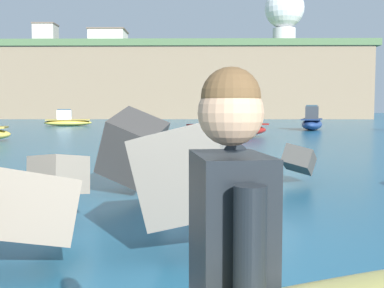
{
  "coord_description": "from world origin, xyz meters",
  "views": [
    {
      "loc": [
        0.27,
        -5.91,
        1.88
      ],
      "look_at": [
        0.19,
        0.5,
        1.4
      ],
      "focal_mm": 44.04,
      "sensor_mm": 36.0,
      "label": 1
    }
  ],
  "objects_px": {
    "boat_near_left": "(67,121)",
    "boat_far_centre": "(227,127)",
    "station_building_west": "(108,41)",
    "radar_dome": "(284,12)",
    "boat_mid_right": "(312,122)",
    "station_building_central": "(46,39)",
    "boat_mid_left": "(239,121)"
  },
  "relations": [
    {
      "from": "radar_dome",
      "to": "station_building_west",
      "type": "bearing_deg",
      "value": 166.66
    },
    {
      "from": "station_building_west",
      "to": "radar_dome",
      "type": "bearing_deg",
      "value": -13.34
    },
    {
      "from": "station_building_west",
      "to": "boat_far_centre",
      "type": "bearing_deg",
      "value": -73.51
    },
    {
      "from": "boat_far_centre",
      "to": "station_building_west",
      "type": "distance_m",
      "value": 76.15
    },
    {
      "from": "boat_near_left",
      "to": "boat_far_centre",
      "type": "distance_m",
      "value": 25.54
    },
    {
      "from": "boat_near_left",
      "to": "station_building_west",
      "type": "bearing_deg",
      "value": 95.76
    },
    {
      "from": "boat_mid_left",
      "to": "station_building_central",
      "type": "distance_m",
      "value": 73.51
    },
    {
      "from": "boat_mid_left",
      "to": "boat_mid_right",
      "type": "distance_m",
      "value": 7.12
    },
    {
      "from": "boat_mid_right",
      "to": "radar_dome",
      "type": "relative_size",
      "value": 0.49
    },
    {
      "from": "radar_dome",
      "to": "boat_mid_left",
      "type": "bearing_deg",
      "value": -104.9
    },
    {
      "from": "boat_near_left",
      "to": "station_building_west",
      "type": "relative_size",
      "value": 0.69
    },
    {
      "from": "boat_far_centre",
      "to": "radar_dome",
      "type": "bearing_deg",
      "value": 76.68
    },
    {
      "from": "boat_mid_left",
      "to": "station_building_west",
      "type": "relative_size",
      "value": 0.65
    },
    {
      "from": "boat_mid_left",
      "to": "boat_mid_right",
      "type": "height_order",
      "value": "boat_mid_right"
    },
    {
      "from": "station_building_west",
      "to": "station_building_central",
      "type": "relative_size",
      "value": 1.17
    },
    {
      "from": "boat_mid_right",
      "to": "station_building_central",
      "type": "distance_m",
      "value": 79.81
    },
    {
      "from": "station_building_west",
      "to": "station_building_central",
      "type": "distance_m",
      "value": 15.27
    },
    {
      "from": "boat_far_centre",
      "to": "station_building_central",
      "type": "height_order",
      "value": "station_building_central"
    },
    {
      "from": "boat_mid_left",
      "to": "station_building_central",
      "type": "bearing_deg",
      "value": 122.01
    },
    {
      "from": "radar_dome",
      "to": "boat_far_centre",
      "type": "bearing_deg",
      "value": -103.32
    },
    {
      "from": "boat_mid_right",
      "to": "boat_mid_left",
      "type": "bearing_deg",
      "value": 147.89
    },
    {
      "from": "boat_mid_left",
      "to": "station_building_central",
      "type": "relative_size",
      "value": 0.77
    },
    {
      "from": "boat_mid_left",
      "to": "boat_mid_right",
      "type": "xyz_separation_m",
      "value": [
        6.03,
        -3.79,
        0.05
      ]
    },
    {
      "from": "station_building_central",
      "to": "boat_far_centre",
      "type": "bearing_deg",
      "value": -64.51
    },
    {
      "from": "boat_mid_right",
      "to": "boat_far_centre",
      "type": "distance_m",
      "value": 13.5
    },
    {
      "from": "boat_near_left",
      "to": "boat_mid_left",
      "type": "relative_size",
      "value": 1.05
    },
    {
      "from": "boat_mid_right",
      "to": "radar_dome",
      "type": "height_order",
      "value": "radar_dome"
    },
    {
      "from": "boat_near_left",
      "to": "boat_far_centre",
      "type": "height_order",
      "value": "boat_far_centre"
    },
    {
      "from": "radar_dome",
      "to": "station_building_west",
      "type": "xyz_separation_m",
      "value": [
        -36.05,
        8.55,
        -4.2
      ]
    },
    {
      "from": "boat_mid_right",
      "to": "station_building_west",
      "type": "bearing_deg",
      "value": 115.74
    },
    {
      "from": "boat_mid_right",
      "to": "station_building_central",
      "type": "xyz_separation_m",
      "value": [
        -43.97,
        64.48,
        16.71
      ]
    },
    {
      "from": "boat_mid_left",
      "to": "boat_far_centre",
      "type": "xyz_separation_m",
      "value": [
        -2.04,
        -14.61,
        0.02
      ]
    }
  ]
}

